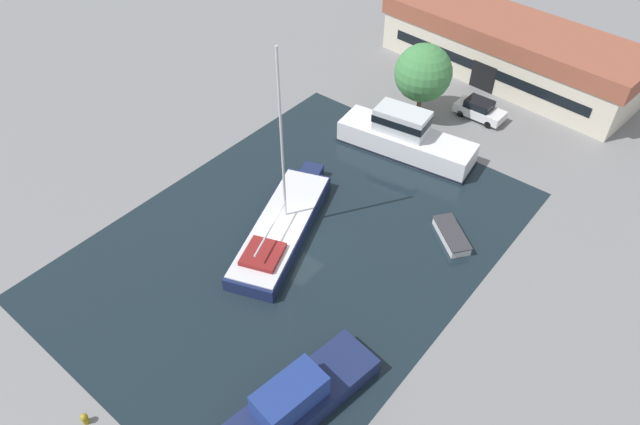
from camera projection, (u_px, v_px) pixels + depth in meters
ground_plane at (298, 242)px, 37.46m from camera, size 440.00×440.00×0.00m
water_canal at (298, 242)px, 37.45m from camera, size 21.94×30.27×0.01m
warehouse_building at (508, 49)px, 51.67m from camera, size 24.52×9.92×5.14m
quay_tree_near_building at (423, 73)px, 45.55m from camera, size 4.65×4.65×6.41m
parked_car at (480, 110)px, 47.60m from camera, size 4.17×1.88×1.61m
sailboat_moored at (282, 226)px, 37.67m from camera, size 7.04×12.45×13.09m
motor_cruiser at (405, 138)px, 43.77m from camera, size 10.98×4.54×3.62m
small_dinghy at (451, 235)px, 37.41m from camera, size 3.62×3.25×0.66m
cabin_boat at (297, 400)px, 28.24m from camera, size 3.99×9.27×2.51m
mooring_bollard at (85, 418)px, 28.08m from camera, size 0.37×0.37×0.68m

